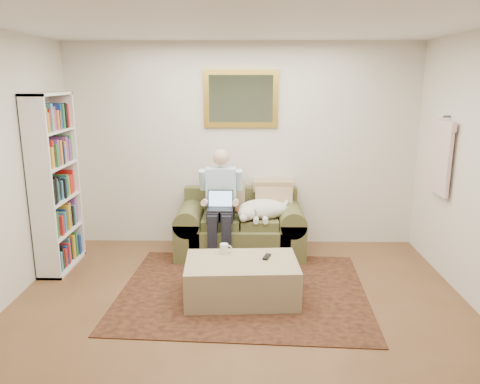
{
  "coord_description": "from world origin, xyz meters",
  "views": [
    {
      "loc": [
        0.08,
        -3.49,
        2.15
      ],
      "look_at": [
        -0.01,
        1.42,
        0.95
      ],
      "focal_mm": 35.0,
      "sensor_mm": 36.0,
      "label": 1
    }
  ],
  "objects_px": {
    "coffee_mug": "(224,249)",
    "laptop": "(220,204)",
    "bookshelf": "(55,183)",
    "sofa": "(240,232)",
    "seated_man": "(221,205)",
    "sleeping_dog": "(263,209)",
    "ottoman": "(242,280)"
  },
  "relations": [
    {
      "from": "coffee_mug",
      "to": "laptop",
      "type": "bearing_deg",
      "value": 95.85
    },
    {
      "from": "coffee_mug",
      "to": "bookshelf",
      "type": "relative_size",
      "value": 0.05
    },
    {
      "from": "sofa",
      "to": "bookshelf",
      "type": "bearing_deg",
      "value": -167.35
    },
    {
      "from": "seated_man",
      "to": "sleeping_dog",
      "type": "bearing_deg",
      "value": 7.13
    },
    {
      "from": "seated_man",
      "to": "laptop",
      "type": "distance_m",
      "value": 0.07
    },
    {
      "from": "sleeping_dog",
      "to": "ottoman",
      "type": "distance_m",
      "value": 1.27
    },
    {
      "from": "coffee_mug",
      "to": "seated_man",
      "type": "bearing_deg",
      "value": 95.46
    },
    {
      "from": "sleeping_dog",
      "to": "coffee_mug",
      "type": "height_order",
      "value": "sleeping_dog"
    },
    {
      "from": "laptop",
      "to": "sleeping_dog",
      "type": "relative_size",
      "value": 0.47
    },
    {
      "from": "sleeping_dog",
      "to": "laptop",
      "type": "bearing_deg",
      "value": -166.36
    },
    {
      "from": "sleeping_dog",
      "to": "sofa",
      "type": "bearing_deg",
      "value": 164.26
    },
    {
      "from": "ottoman",
      "to": "laptop",
      "type": "bearing_deg",
      "value": 104.38
    },
    {
      "from": "sofa",
      "to": "laptop",
      "type": "xyz_separation_m",
      "value": [
        -0.24,
        -0.2,
        0.42
      ]
    },
    {
      "from": "laptop",
      "to": "ottoman",
      "type": "height_order",
      "value": "laptop"
    },
    {
      "from": "sofa",
      "to": "coffee_mug",
      "type": "distance_m",
      "value": 1.07
    },
    {
      "from": "seated_man",
      "to": "bookshelf",
      "type": "xyz_separation_m",
      "value": [
        -1.85,
        -0.32,
        0.34
      ]
    },
    {
      "from": "coffee_mug",
      "to": "bookshelf",
      "type": "xyz_separation_m",
      "value": [
        -1.94,
        0.58,
        0.55
      ]
    },
    {
      "from": "laptop",
      "to": "sleeping_dog",
      "type": "height_order",
      "value": "laptop"
    },
    {
      "from": "seated_man",
      "to": "ottoman",
      "type": "height_order",
      "value": "seated_man"
    },
    {
      "from": "sleeping_dog",
      "to": "ottoman",
      "type": "relative_size",
      "value": 0.59
    },
    {
      "from": "sleeping_dog",
      "to": "seated_man",
      "type": "bearing_deg",
      "value": -172.87
    },
    {
      "from": "coffee_mug",
      "to": "bookshelf",
      "type": "distance_m",
      "value": 2.09
    },
    {
      "from": "coffee_mug",
      "to": "ottoman",
      "type": "bearing_deg",
      "value": -48.74
    },
    {
      "from": "bookshelf",
      "to": "sofa",
      "type": "bearing_deg",
      "value": 12.65
    },
    {
      "from": "seated_man",
      "to": "bookshelf",
      "type": "height_order",
      "value": "bookshelf"
    },
    {
      "from": "seated_man",
      "to": "sleeping_dog",
      "type": "xyz_separation_m",
      "value": [
        0.52,
        0.06,
        -0.06
      ]
    },
    {
      "from": "sofa",
      "to": "laptop",
      "type": "relative_size",
      "value": 5.15
    },
    {
      "from": "sleeping_dog",
      "to": "bookshelf",
      "type": "distance_m",
      "value": 2.43
    },
    {
      "from": "sofa",
      "to": "sleeping_dog",
      "type": "distance_m",
      "value": 0.44
    },
    {
      "from": "coffee_mug",
      "to": "bookshelf",
      "type": "bearing_deg",
      "value": 163.34
    },
    {
      "from": "sofa",
      "to": "laptop",
      "type": "distance_m",
      "value": 0.52
    },
    {
      "from": "sofa",
      "to": "ottoman",
      "type": "height_order",
      "value": "sofa"
    }
  ]
}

